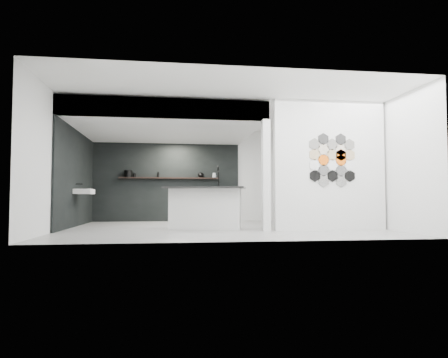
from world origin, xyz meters
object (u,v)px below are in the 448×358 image
(glass_vase, at_px, (214,175))
(utensil_cup, at_px, (134,175))
(stockpot, at_px, (128,174))
(glass_bowl, at_px, (214,176))
(kitchen_island, at_px, (205,207))
(bottle_dark, at_px, (158,175))
(kettle, at_px, (201,175))
(wall_basin, at_px, (84,192))
(partition_panel, at_px, (330,165))

(glass_vase, xyz_separation_m, utensil_cup, (-2.39, 0.00, -0.02))
(stockpot, xyz_separation_m, glass_bowl, (2.56, 0.00, -0.05))
(stockpot, bearing_deg, glass_bowl, 0.00)
(kitchen_island, xyz_separation_m, bottle_dark, (-1.14, 3.12, 0.91))
(kitchen_island, distance_m, kettle, 3.25)
(kitchen_island, xyz_separation_m, kettle, (0.13, 3.12, 0.91))
(wall_basin, bearing_deg, utensil_cup, 64.11)
(wall_basin, relative_size, kitchen_island, 0.31)
(stockpot, xyz_separation_m, glass_vase, (2.56, 0.00, -0.03))
(partition_panel, bearing_deg, wall_basin, 161.77)
(kettle, distance_m, utensil_cup, 1.98)
(glass_vase, bearing_deg, stockpot, 180.00)
(wall_basin, distance_m, kitchen_island, 3.06)
(kitchen_island, bearing_deg, utensil_cup, 134.59)
(partition_panel, height_order, glass_vase, partition_panel)
(wall_basin, relative_size, bottle_dark, 3.97)
(kettle, bearing_deg, stockpot, 168.67)
(partition_panel, relative_size, wall_basin, 4.67)
(glass_vase, bearing_deg, kitchen_island, -99.90)
(wall_basin, relative_size, glass_bowl, 4.87)
(kitchen_island, height_order, stockpot, stockpot)
(bottle_dark, bearing_deg, kitchen_island, -69.85)
(kettle, bearing_deg, kitchen_island, -103.77)
(wall_basin, bearing_deg, bottle_dark, 50.52)
(wall_basin, xyz_separation_m, bottle_dark, (1.70, 2.07, 0.55))
(kitchen_island, distance_m, glass_vase, 3.29)
(partition_panel, height_order, kettle, partition_panel)
(wall_basin, height_order, kettle, kettle)
(kettle, bearing_deg, glass_bowl, -11.33)
(wall_basin, xyz_separation_m, glass_bowl, (3.39, 2.07, 0.51))
(glass_bowl, distance_m, glass_vase, 0.03)
(partition_panel, bearing_deg, glass_bowl, 118.23)
(wall_basin, xyz_separation_m, glass_vase, (3.39, 2.07, 0.54))
(kettle, distance_m, glass_bowl, 0.41)
(partition_panel, distance_m, glass_bowl, 4.39)
(wall_basin, height_order, kitchen_island, kitchen_island)
(wall_basin, bearing_deg, partition_panel, -18.23)
(kitchen_island, bearing_deg, stockpot, 136.94)
(glass_bowl, relative_size, bottle_dark, 0.82)
(stockpot, xyz_separation_m, bottle_dark, (0.88, 0.00, -0.02))
(glass_bowl, height_order, utensil_cup, utensil_cup)
(glass_vase, height_order, utensil_cup, glass_vase)
(kettle, xyz_separation_m, bottle_dark, (-1.28, 0.00, -0.00))
(partition_panel, height_order, wall_basin, partition_panel)
(wall_basin, xyz_separation_m, kettle, (2.98, 2.07, 0.55))
(kitchen_island, height_order, kettle, kettle)
(stockpot, distance_m, glass_vase, 2.56)
(bottle_dark, xyz_separation_m, utensil_cup, (-0.70, 0.00, -0.02))
(glass_bowl, height_order, bottle_dark, bottle_dark)
(stockpot, xyz_separation_m, utensil_cup, (0.18, 0.00, -0.04))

